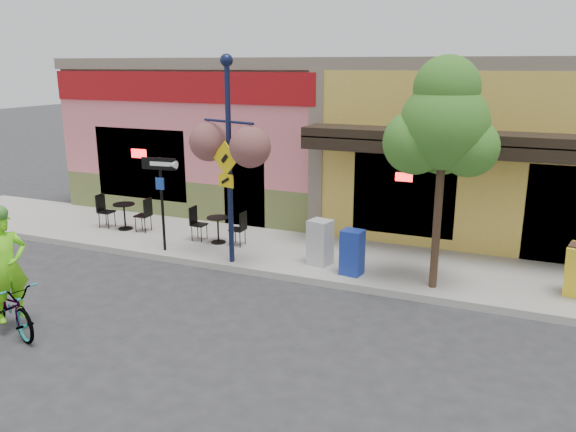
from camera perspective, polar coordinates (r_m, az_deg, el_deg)
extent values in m
plane|color=#2D2D30|center=(11.07, 1.48, -7.92)|extent=(90.00, 90.00, 0.00)
cube|color=#9E9B93|center=(12.80, 4.76, -4.34)|extent=(24.00, 3.00, 0.15)
cube|color=#A8A59E|center=(11.51, 2.49, -6.58)|extent=(24.00, 0.12, 0.15)
imported|color=maroon|center=(10.50, -26.40, -8.18)|extent=(1.86, 1.18, 0.92)
imported|color=#7AFF1A|center=(10.31, -26.51, -5.91)|extent=(0.64, 0.78, 1.83)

